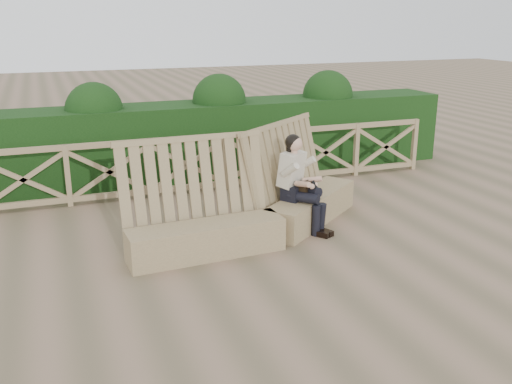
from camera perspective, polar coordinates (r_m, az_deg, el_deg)
name	(u,v)px	position (r m, az deg, el deg)	size (l,w,h in m)	color
ground	(254,266)	(7.70, -0.25, -7.39)	(60.00, 60.00, 0.00)	brown
bench	(259,210)	(8.57, 0.33, -1.86)	(4.11, 2.10, 1.60)	olive
woman	(299,180)	(8.77, 4.29, 1.23)	(0.73, 0.94, 1.50)	black
guardrail	(188,165)	(10.69, -6.83, 2.73)	(10.10, 0.09, 1.10)	#83694C
hedge	(173,142)	(11.78, -8.29, 5.02)	(12.00, 1.20, 1.50)	black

